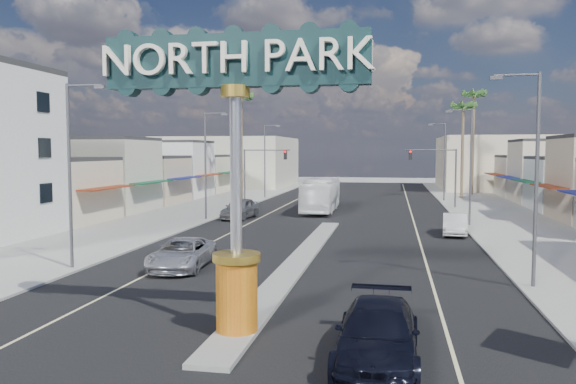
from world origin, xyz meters
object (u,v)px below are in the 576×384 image
at_px(streetlight_r_near, 533,168).
at_px(palm_left_far, 241,103).
at_px(gateway_sign, 236,146).
at_px(car_parked_left, 240,208).
at_px(city_bus, 321,195).
at_px(traffic_signal_left, 261,165).
at_px(suv_left, 182,254).
at_px(streetlight_l_mid, 207,160).
at_px(car_parked_right, 455,224).
at_px(traffic_signal_right, 437,166).
at_px(palm_right_mid, 463,111).
at_px(suv_right, 378,334).
at_px(streetlight_l_near, 73,166).
at_px(palm_right_far, 474,100).
at_px(streetlight_r_far, 443,157).
at_px(streetlight_r_mid, 469,161).
at_px(streetlight_l_far, 266,157).

relative_size(streetlight_r_near, palm_left_far, 0.69).
relative_size(gateway_sign, car_parked_left, 1.75).
bearing_deg(city_bus, traffic_signal_left, 143.06).
bearing_deg(suv_left, streetlight_l_mid, 101.03).
relative_size(palm_left_far, car_parked_right, 2.93).
distance_m(traffic_signal_right, car_parked_left, 21.53).
distance_m(traffic_signal_right, palm_right_mid, 14.10).
height_order(suv_left, suv_right, suv_right).
distance_m(gateway_sign, streetlight_r_near, 13.19).
bearing_deg(city_bus, traffic_signal_right, 24.23).
xyz_separation_m(streetlight_l_near, car_parked_right, (19.43, 15.20, -4.33)).
bearing_deg(suv_left, gateway_sign, -63.60).
distance_m(gateway_sign, palm_right_mid, 55.76).
relative_size(palm_right_far, car_parked_left, 2.69).
relative_size(traffic_signal_right, palm_right_far, 0.43).
relative_size(gateway_sign, streetlight_l_near, 1.02).
height_order(traffic_signal_left, palm_right_far, palm_right_far).
distance_m(traffic_signal_right, streetlight_r_far, 8.14).
height_order(car_parked_left, car_parked_right, car_parked_left).
xyz_separation_m(traffic_signal_left, traffic_signal_right, (18.37, 0.00, 0.00)).
height_order(gateway_sign, palm_left_far, palm_left_far).
bearing_deg(traffic_signal_right, streetlight_l_near, -119.99).
bearing_deg(streetlight_r_mid, traffic_signal_right, 95.10).
relative_size(traffic_signal_right, suv_right, 1.10).
bearing_deg(car_parked_left, car_parked_right, -16.06).
distance_m(streetlight_l_far, suv_left, 41.31).
height_order(streetlight_l_near, suv_left, streetlight_l_near).
bearing_deg(streetlight_l_near, traffic_signal_left, 87.90).
relative_size(palm_left_far, car_parked_left, 2.50).
relative_size(streetlight_r_near, suv_right, 1.64).
xyz_separation_m(palm_left_far, suv_right, (17.40, -49.50, -10.70)).
distance_m(traffic_signal_left, car_parked_left, 12.90).
bearing_deg(streetlight_r_near, suv_left, 175.57).
bearing_deg(car_parked_right, city_bus, 133.97).
distance_m(gateway_sign, palm_left_far, 50.06).
distance_m(palm_right_mid, car_parked_right, 32.58).
height_order(traffic_signal_right, streetlight_l_near, streetlight_l_near).
bearing_deg(streetlight_r_mid, streetlight_l_near, -136.21).
height_order(traffic_signal_left, suv_left, traffic_signal_left).
xyz_separation_m(gateway_sign, palm_left_far, (-13.00, 48.02, 5.57)).
bearing_deg(traffic_signal_right, palm_left_far, 164.85).
distance_m(streetlight_r_mid, suv_left, 24.95).
xyz_separation_m(gateway_sign, streetlight_r_far, (10.43, 50.02, -0.86)).
xyz_separation_m(gateway_sign, car_parked_right, (9.00, 23.23, -5.19)).
xyz_separation_m(streetlight_r_mid, palm_right_far, (4.57, 32.00, 7.32)).
distance_m(streetlight_r_mid, car_parked_left, 19.05).
bearing_deg(suv_right, city_bus, 100.47).
xyz_separation_m(streetlight_r_near, car_parked_left, (-18.52, 21.60, -4.17)).
bearing_deg(suv_left, streetlight_r_near, -8.37).
distance_m(streetlight_r_near, streetlight_r_mid, 20.00).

